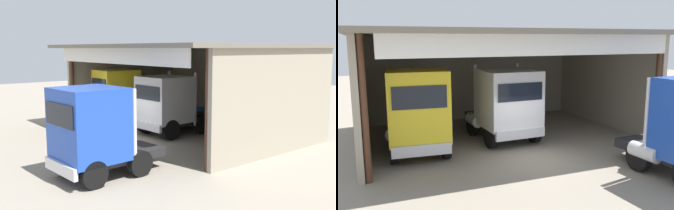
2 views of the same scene
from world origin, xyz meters
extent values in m
plane|color=gray|center=(0.00, 0.00, 0.00)|extent=(80.00, 80.00, 0.00)
cube|color=#9E937F|center=(0.00, 9.01, 2.53)|extent=(13.24, 0.24, 5.07)
cube|color=#9E937F|center=(-6.62, 4.50, 2.53)|extent=(0.24, 9.01, 5.07)
cube|color=#9E937F|center=(6.62, 4.50, 2.53)|extent=(0.24, 9.01, 5.07)
cube|color=#6E6759|center=(0.00, 3.90, 5.17)|extent=(13.84, 10.21, 0.20)
cylinder|color=#4C2D1E|center=(-6.37, 0.15, 2.53)|extent=(0.24, 0.24, 5.07)
cylinder|color=#4C2D1E|center=(6.37, 0.15, 2.53)|extent=(0.24, 0.24, 5.07)
cube|color=white|center=(0.00, -0.48, 4.72)|extent=(11.92, 0.12, 0.90)
cube|color=yellow|center=(-4.29, 2.25, 2.22)|extent=(2.57, 2.57, 2.90)
cube|color=black|center=(-4.38, 1.03, 2.73)|extent=(2.03, 0.22, 0.87)
cube|color=silver|center=(-4.39, 1.00, 0.67)|extent=(2.28, 0.34, 0.44)
cube|color=#232326|center=(-4.16, 3.96, 0.70)|extent=(2.03, 3.25, 0.36)
cylinder|color=silver|center=(-3.11, 3.51, 1.80)|extent=(0.18, 0.18, 2.55)
cylinder|color=silver|center=(-5.26, 3.68, 1.80)|extent=(0.18, 0.18, 2.55)
cylinder|color=silver|center=(-5.25, 3.74, 0.82)|extent=(0.65, 1.24, 0.56)
cylinder|color=black|center=(-3.28, 1.69, 0.52)|extent=(0.38, 1.06, 1.04)
cylinder|color=black|center=(-5.37, 1.85, 0.52)|extent=(0.38, 1.06, 1.04)
cylinder|color=black|center=(-3.11, 3.88, 0.52)|extent=(0.38, 1.06, 1.04)
cylinder|color=black|center=(-5.20, 4.04, 0.52)|extent=(0.38, 1.06, 1.04)
cube|color=white|center=(0.00, 2.88, 2.14)|extent=(2.62, 2.57, 2.64)
cube|color=black|center=(0.06, 1.63, 2.60)|extent=(2.14, 0.15, 0.79)
cube|color=silver|center=(0.06, 1.60, 0.73)|extent=(2.40, 0.26, 0.44)
cube|color=#232326|center=(-0.07, 4.80, 0.76)|extent=(2.03, 3.57, 0.36)
cylinder|color=silver|center=(1.08, 4.31, 2.12)|extent=(0.18, 0.18, 3.09)
cylinder|color=silver|center=(-1.19, 4.22, 2.12)|extent=(0.18, 0.18, 3.09)
cylinder|color=silver|center=(-1.20, 4.46, 0.88)|extent=(0.61, 1.22, 0.56)
cylinder|color=black|center=(1.13, 2.43, 0.58)|extent=(0.35, 1.16, 1.15)
cylinder|color=black|center=(-1.09, 2.34, 0.58)|extent=(0.35, 1.16, 1.15)
cylinder|color=black|center=(1.04, 4.85, 0.58)|extent=(0.35, 1.16, 1.15)
cylinder|color=black|center=(-1.18, 4.76, 0.58)|extent=(0.35, 1.16, 1.15)
cube|color=#232326|center=(4.11, -2.44, 0.71)|extent=(1.99, 3.08, 0.36)
cylinder|color=silver|center=(3.03, -2.79, 2.03)|extent=(0.18, 0.18, 3.01)
cylinder|color=silver|center=(3.03, -2.80, 0.83)|extent=(0.63, 1.23, 0.56)
cylinder|color=black|center=(3.04, -2.50, 0.53)|extent=(0.36, 1.07, 1.06)
cylinder|color=#194CB2|center=(2.38, 8.15, 0.43)|extent=(0.58, 0.58, 0.87)
cube|color=#1E59A5|center=(-2.07, 7.48, 0.50)|extent=(0.90, 0.60, 1.00)
camera|label=1|loc=(17.51, -10.81, 5.06)|focal=41.48mm
camera|label=2|loc=(-6.56, -12.69, 4.91)|focal=39.04mm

